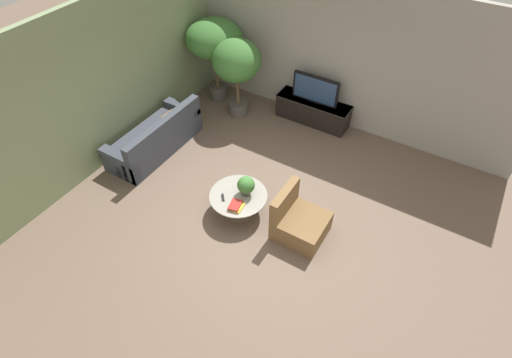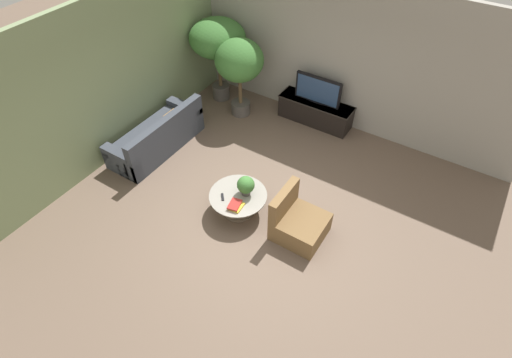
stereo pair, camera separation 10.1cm
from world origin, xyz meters
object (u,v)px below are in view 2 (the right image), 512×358
object	(u,v)px
coffee_table	(238,200)
media_console	(315,111)
couch_by_wall	(158,137)
armchair_wicker	(297,222)
television	(318,90)
potted_plant_tabletop	(246,185)
potted_palm_tall	(218,41)
potted_palm_corner	(239,63)

from	to	relation	value
coffee_table	media_console	bearing A→B (deg)	90.99
media_console	couch_by_wall	distance (m)	3.41
coffee_table	armchair_wicker	xyz separation A→B (m)	(1.09, 0.12, -0.01)
television	armchair_wicker	size ratio (longest dim) A/B	1.18
television	potted_plant_tabletop	world-z (taller)	television
couch_by_wall	armchair_wicker	size ratio (longest dim) A/B	2.39
armchair_wicker	potted_plant_tabletop	world-z (taller)	armchair_wicker
couch_by_wall	potted_palm_tall	bearing A→B (deg)	-179.31
television	couch_by_wall	xyz separation A→B (m)	(-2.28, -2.54, -0.53)
media_console	potted_plant_tabletop	bearing A→B (deg)	-87.13
couch_by_wall	potted_plant_tabletop	world-z (taller)	couch_by_wall
coffee_table	armchair_wicker	size ratio (longest dim) A/B	1.16
media_console	potted_palm_tall	distance (m)	2.61
couch_by_wall	potted_palm_tall	size ratio (longest dim) A/B	1.08
potted_plant_tabletop	couch_by_wall	bearing A→B (deg)	169.98
potted_palm_tall	potted_plant_tabletop	size ratio (longest dim) A/B	5.24
coffee_table	armchair_wicker	distance (m)	1.10
media_console	potted_plant_tabletop	world-z (taller)	potted_plant_tabletop
potted_palm_corner	potted_palm_tall	bearing A→B (deg)	159.94
armchair_wicker	television	bearing A→B (deg)	21.25
potted_palm_tall	armchair_wicker	bearing A→B (deg)	-37.16
potted_plant_tabletop	armchair_wicker	bearing A→B (deg)	0.81
television	couch_by_wall	world-z (taller)	television
coffee_table	potted_palm_corner	bearing A→B (deg)	123.30
couch_by_wall	television	bearing A→B (deg)	138.00
television	coffee_table	world-z (taller)	television
potted_plant_tabletop	media_console	bearing A→B (deg)	92.87
television	armchair_wicker	bearing A→B (deg)	-68.75
potted_palm_tall	potted_plant_tabletop	xyz separation A→B (m)	(2.46, -2.63, -0.83)
media_console	potted_palm_corner	size ratio (longest dim) A/B	0.93
media_console	armchair_wicker	xyz separation A→B (m)	(1.15, -2.95, -0.00)
television	potted_palm_corner	bearing A→B (deg)	-158.93
coffee_table	potted_plant_tabletop	size ratio (longest dim) A/B	2.74
potted_palm_tall	potted_palm_corner	distance (m)	0.81
television	couch_by_wall	distance (m)	3.45
potted_palm_corner	potted_plant_tabletop	bearing A→B (deg)	-54.04
couch_by_wall	potted_palm_corner	bearing A→B (deg)	159.61
media_console	television	world-z (taller)	television
coffee_table	couch_by_wall	size ratio (longest dim) A/B	0.48
coffee_table	potted_palm_tall	bearing A→B (deg)	130.82
armchair_wicker	potted_plant_tabletop	bearing A→B (deg)	90.81
television	media_console	bearing A→B (deg)	90.00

